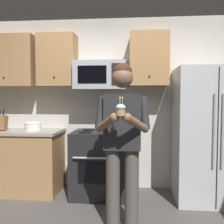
# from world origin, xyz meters

# --- Properties ---
(wall_back) EXTENTS (4.40, 0.10, 2.60)m
(wall_back) POSITION_xyz_m (0.00, 1.75, 1.30)
(wall_back) COLOR beige
(wall_back) RESTS_ON ground
(oven_range) EXTENTS (0.76, 0.70, 0.93)m
(oven_range) POSITION_xyz_m (-0.15, 1.36, 0.46)
(oven_range) COLOR black
(oven_range) RESTS_ON ground
(microwave) EXTENTS (0.74, 0.41, 0.40)m
(microwave) POSITION_xyz_m (-0.15, 1.48, 1.72)
(microwave) COLOR #9EA0A5
(refrigerator) EXTENTS (0.90, 0.75, 1.80)m
(refrigerator) POSITION_xyz_m (1.35, 1.32, 0.90)
(refrigerator) COLOR #B7BABF
(refrigerator) RESTS_ON ground
(cabinet_row_upper) EXTENTS (2.78, 0.36, 0.76)m
(cabinet_row_upper) POSITION_xyz_m (-0.72, 1.53, 1.95)
(cabinet_row_upper) COLOR #9E7247
(counter_left) EXTENTS (1.44, 0.66, 0.92)m
(counter_left) POSITION_xyz_m (-1.45, 1.38, 0.46)
(counter_left) COLOR #9E7247
(counter_left) RESTS_ON ground
(knife_block) EXTENTS (0.16, 0.15, 0.32)m
(knife_block) POSITION_xyz_m (-1.60, 1.33, 1.03)
(knife_block) COLOR brown
(knife_block) RESTS_ON counter_left
(bowl_large_white) EXTENTS (0.25, 0.25, 0.12)m
(bowl_large_white) POSITION_xyz_m (-1.14, 1.39, 0.98)
(bowl_large_white) COLOR white
(bowl_large_white) RESTS_ON counter_left
(person) EXTENTS (0.60, 0.48, 1.76)m
(person) POSITION_xyz_m (0.22, 0.45, 1.00)
(person) COLOR #4C4742
(person) RESTS_ON ground
(cupcake) EXTENTS (0.09, 0.09, 0.17)m
(cupcake) POSITION_xyz_m (0.22, 0.12, 1.29)
(cupcake) COLOR #A87F56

